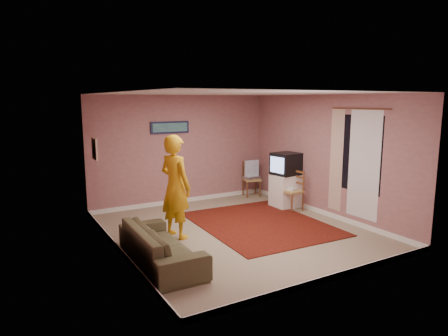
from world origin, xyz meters
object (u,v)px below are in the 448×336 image
crt_tv (286,164)px  sofa (161,245)px  chair_b (292,186)px  person (175,187)px  tv_cabinet (286,191)px  chair_a (252,175)px

crt_tv → sofa: 4.16m
chair_b → person: 3.03m
chair_b → tv_cabinet: bearing=162.3°
crt_tv → chair_b: (-0.08, -0.34, -0.46)m
crt_tv → chair_b: bearing=-110.1°
chair_a → chair_b: chair_b is taller
tv_cabinet → chair_a: chair_a is taller
chair_a → person: bearing=-133.0°
crt_tv → chair_a: 1.35m
sofa → chair_a: bearing=-50.2°
crt_tv → chair_b: crt_tv is taller
tv_cabinet → chair_a: (-0.12, 1.26, 0.17)m
chair_a → person: (-2.95, -1.93, 0.39)m
tv_cabinet → sofa: 4.10m
tv_cabinet → person: bearing=-167.7°
chair_b → sofa: bearing=-73.6°
crt_tv → person: 3.14m
tv_cabinet → chair_a: size_ratio=1.55×
chair_b → sofa: size_ratio=0.25×
tv_cabinet → chair_b: 0.39m
tv_cabinet → person: 3.19m
chair_a → chair_b: 1.60m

